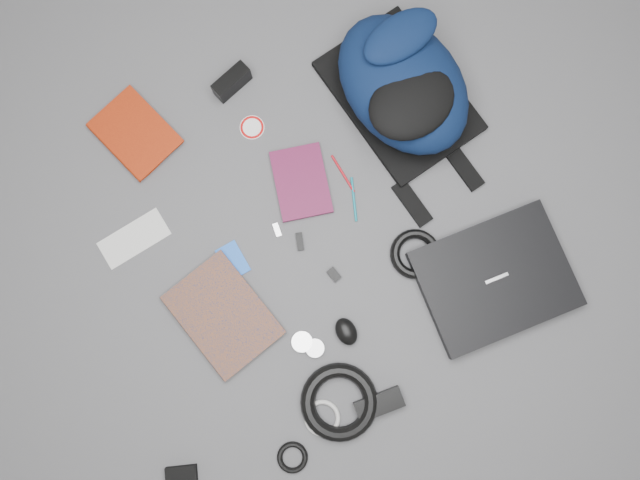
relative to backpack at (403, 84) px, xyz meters
name	(u,v)px	position (x,y,z in m)	size (l,w,h in m)	color
ground	(320,241)	(-0.37, -0.30, -0.10)	(4.00, 4.00, 0.00)	#4F4F51
backpack	(403,84)	(0.00, 0.00, 0.00)	(0.33, 0.48, 0.20)	black
laptop	(495,279)	(0.03, -0.58, -0.08)	(0.40, 0.31, 0.04)	black
textbook_red	(113,154)	(-0.81, 0.15, -0.09)	(0.17, 0.23, 0.02)	maroon
comic_book	(192,340)	(-0.79, -0.42, -0.09)	(0.21, 0.29, 0.02)	#AF520C
envelope	(134,239)	(-0.84, -0.10, -0.10)	(0.19, 0.09, 0.00)	silver
dvd_case	(301,182)	(-0.35, -0.13, -0.09)	(0.14, 0.20, 0.02)	#490E2A
compact_camera	(232,82)	(-0.43, 0.21, -0.07)	(0.11, 0.04, 0.06)	black
sticker_disc	(252,127)	(-0.42, 0.08, -0.10)	(0.07, 0.07, 0.00)	white
pen_teal	(354,199)	(-0.23, -0.23, -0.10)	(0.01, 0.01, 0.13)	#0E6F82
pen_red	(343,174)	(-0.23, -0.15, -0.10)	(0.01, 0.01, 0.12)	#B10D17
id_badge	(233,260)	(-0.61, -0.26, -0.10)	(0.06, 0.10, 0.00)	blue
usb_black	(300,242)	(-0.42, -0.28, -0.09)	(0.02, 0.05, 0.01)	black
usb_silver	(277,230)	(-0.46, -0.23, -0.10)	(0.02, 0.04, 0.01)	silver
key_fob	(334,274)	(-0.37, -0.40, -0.09)	(0.02, 0.04, 0.01)	black
mouse	(346,332)	(-0.39, -0.56, -0.08)	(0.06, 0.08, 0.04)	black
headphone_left	(302,342)	(-0.52, -0.54, -0.09)	(0.06, 0.06, 0.01)	silver
headphone_right	(315,348)	(-0.49, -0.57, -0.09)	(0.05, 0.05, 0.01)	#A8A9AB
cable_coil	(415,254)	(-0.14, -0.43, -0.09)	(0.14, 0.14, 0.03)	black
power_brick	(379,404)	(-0.39, -0.77, -0.08)	(0.13, 0.05, 0.03)	black
power_cord_coil	(339,402)	(-0.48, -0.72, -0.08)	(0.21, 0.21, 0.04)	black
earbud_coil	(292,457)	(-0.65, -0.81, -0.09)	(0.08, 0.08, 0.02)	black
white_cable_coil	(322,418)	(-0.54, -0.74, -0.09)	(0.10, 0.10, 0.01)	beige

